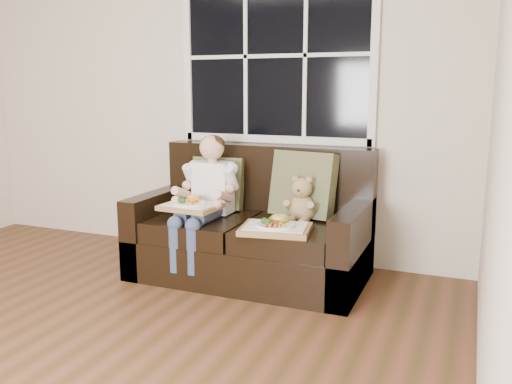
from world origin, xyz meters
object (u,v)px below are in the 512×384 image
at_px(teddy_bear, 302,203).
at_px(tray_right, 276,227).
at_px(loveseat, 253,235).
at_px(child, 207,189).
at_px(tray_left, 191,205).

bearing_deg(teddy_bear, tray_right, -101.30).
bearing_deg(teddy_bear, loveseat, -179.08).
bearing_deg(teddy_bear, child, -169.47).
xyz_separation_m(loveseat, teddy_bear, (0.38, 0.00, 0.28)).
distance_m(loveseat, tray_right, 0.49).
relative_size(teddy_bear, tray_right, 0.68).
distance_m(teddy_bear, tray_right, 0.37).
bearing_deg(teddy_bear, tray_left, -156.13).
bearing_deg(tray_left, loveseat, 45.66).
bearing_deg(child, tray_left, -99.59).
relative_size(loveseat, teddy_bear, 4.88).
bearing_deg(loveseat, child, -159.27).
distance_m(child, tray_left, 0.21).
xyz_separation_m(loveseat, child, (-0.32, -0.12, 0.35)).
height_order(teddy_bear, tray_left, teddy_bear).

